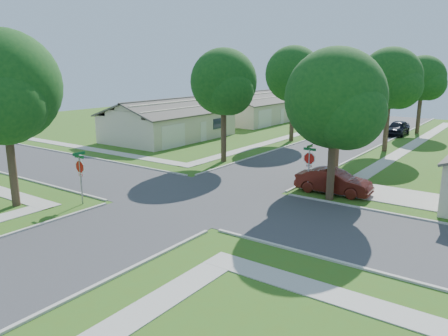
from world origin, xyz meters
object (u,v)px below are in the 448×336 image
object	(u,v)px
stop_sign_sw	(80,169)
car_curb_east	(398,128)
tree_w_near	(224,85)
house_nw_near	(170,124)
tree_e_near	(340,96)
tree_e_far	(423,80)
house_nw_far	(254,111)
car_driveway	(334,181)
tree_w_far	(341,83)
tree_w_mid	(294,77)
tree_ne_corner	(336,103)
tree_sw_corner	(4,92)
car_curb_west	(372,120)
stop_sign_ne	(309,160)
tree_e_mid	(391,81)

from	to	relation	value
stop_sign_sw	car_curb_east	distance (m)	36.94
tree_w_near	house_nw_near	size ratio (longest dim) A/B	0.66
tree_e_near	tree_e_far	size ratio (longest dim) A/B	0.95
tree_e_near	house_nw_far	bearing A→B (deg)	132.06
tree_e_near	house_nw_near	distance (m)	21.98
stop_sign_sw	car_driveway	xyz separation A→B (m)	(10.70, 10.20, -1.29)
house_nw_far	tree_w_far	bearing A→B (deg)	10.05
house_nw_far	tree_w_mid	bearing A→B (deg)	-44.07
tree_e_far	house_nw_far	size ratio (longest dim) A/B	0.64
tree_w_far	tree_ne_corner	bearing A→B (deg)	-69.72
tree_sw_corner	car_curb_west	world-z (taller)	tree_sw_corner
tree_e_far	tree_w_near	bearing A→B (deg)	-110.60
tree_e_far	tree_w_far	distance (m)	9.42
house_nw_near	stop_sign_ne	bearing A→B (deg)	-26.46
tree_w_near	tree_w_far	bearing A→B (deg)	90.01
stop_sign_ne	tree_w_far	size ratio (longest dim) A/B	0.37
tree_e_far	car_curb_west	xyz separation A→B (m)	(-6.22, 3.36, -5.26)
tree_sw_corner	house_nw_far	xyz separation A→B (m)	(-8.56, 38.99, -4.75)
stop_sign_sw	tree_w_near	xyz separation A→B (m)	(0.06, 13.71, 4.08)
tree_e_mid	tree_w_near	distance (m)	15.25
tree_sw_corner	tree_ne_corner	xyz separation A→B (m)	(13.80, 11.20, -0.67)
tree_e_mid	house_nw_far	bearing A→B (deg)	152.09
tree_e_mid	tree_w_near	bearing A→B (deg)	-128.08
tree_e_near	tree_sw_corner	xyz separation A→B (m)	(-12.19, -16.00, 0.62)
house_nw_near	stop_sign_sw	bearing A→B (deg)	-60.17
stop_sign_sw	house_nw_far	xyz separation A→B (m)	(-11.29, 36.70, -0.51)
house_nw_near	car_driveway	xyz separation A→B (m)	(21.99, -9.50, -0.77)
tree_e_near	tree_w_mid	xyz separation A→B (m)	(-9.39, 12.00, 0.85)
tree_w_near	tree_ne_corner	world-z (taller)	tree_w_near
tree_e_far	car_curb_east	distance (m)	6.01
stop_sign_ne	tree_w_far	xyz separation A→B (m)	(-9.35, 29.31, 3.48)
tree_w_far	house_nw_far	distance (m)	12.19
stop_sign_ne	car_curb_west	xyz separation A→B (m)	(-6.16, 32.67, -1.32)
house_nw_near	car_curb_west	bearing A→B (deg)	57.00
stop_sign_ne	house_nw_far	distance (m)	34.26
tree_e_near	tree_e_mid	bearing A→B (deg)	89.97
tree_e_mid	tree_w_mid	bearing A→B (deg)	180.00
tree_w_mid	car_curb_west	bearing A→B (deg)	79.01
tree_w_near	car_curb_east	size ratio (longest dim) A/B	1.89
car_curb_east	tree_ne_corner	bearing A→B (deg)	-84.67
tree_e_far	tree_sw_corner	distance (m)	42.77
tree_ne_corner	car_driveway	size ratio (longest dim) A/B	1.91
tree_ne_corner	house_nw_near	size ratio (longest dim) A/B	0.64
tree_e_near	tree_sw_corner	distance (m)	20.12
tree_e_far	car_curb_east	bearing A→B (deg)	-120.47
tree_w_far	tree_e_far	bearing A→B (deg)	0.00
tree_ne_corner	house_nw_far	bearing A→B (deg)	128.81
stop_sign_sw	tree_e_far	distance (m)	40.04
house_nw_near	house_nw_far	world-z (taller)	same
stop_sign_sw	tree_sw_corner	world-z (taller)	tree_sw_corner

